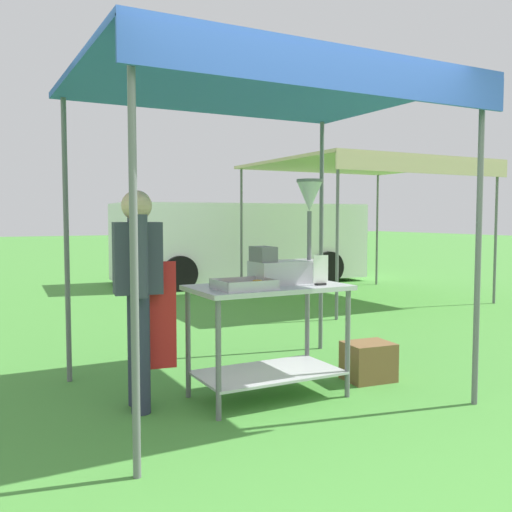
# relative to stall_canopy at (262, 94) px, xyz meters

# --- Properties ---
(ground_plane) EXTENTS (70.00, 70.00, 0.00)m
(ground_plane) POSITION_rel_stall_canopy_xyz_m (-0.21, 4.82, -2.37)
(ground_plane) COLOR #478E38
(stall_canopy) EXTENTS (2.81, 2.26, 2.46)m
(stall_canopy) POSITION_rel_stall_canopy_xyz_m (0.00, 0.00, 0.00)
(stall_canopy) COLOR slate
(stall_canopy) RESTS_ON ground
(donut_cart) EXTENTS (1.21, 0.68, 0.89)m
(donut_cart) POSITION_rel_stall_canopy_xyz_m (0.00, -0.10, -1.74)
(donut_cart) COLOR #B7B7BC
(donut_cart) RESTS_ON ground
(donut_tray) EXTENTS (0.42, 0.34, 0.07)m
(donut_tray) POSITION_rel_stall_canopy_xyz_m (-0.26, -0.21, -1.46)
(donut_tray) COLOR #B7B7BC
(donut_tray) RESTS_ON donut_cart
(donut_fryer) EXTENTS (0.61, 0.28, 0.84)m
(donut_fryer) POSITION_rel_stall_canopy_xyz_m (0.24, -0.04, -1.22)
(donut_fryer) COLOR #B7B7BC
(donut_fryer) RESTS_ON donut_cart
(menu_sign) EXTENTS (0.13, 0.05, 0.23)m
(menu_sign) POSITION_rel_stall_canopy_xyz_m (0.37, -0.28, -1.38)
(menu_sign) COLOR black
(menu_sign) RESTS_ON donut_cart
(vendor) EXTENTS (0.46, 0.54, 1.61)m
(vendor) POSITION_rel_stall_canopy_xyz_m (-0.97, 0.11, -1.46)
(vendor) COLOR #2D3347
(vendor) RESTS_ON ground
(supply_crate) EXTENTS (0.43, 0.36, 0.33)m
(supply_crate) POSITION_rel_stall_canopy_xyz_m (1.00, -0.10, -2.20)
(supply_crate) COLOR brown
(supply_crate) RESTS_ON ground
(van_white) EXTENTS (5.40, 2.37, 1.69)m
(van_white) POSITION_rel_stall_canopy_xyz_m (3.33, 7.09, -1.49)
(van_white) COLOR white
(van_white) RESTS_ON ground
(neighbour_tent) EXTENTS (3.36, 3.15, 2.33)m
(neighbour_tent) POSITION_rel_stall_canopy_xyz_m (4.06, 3.83, -0.10)
(neighbour_tent) COLOR slate
(neighbour_tent) RESTS_ON ground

